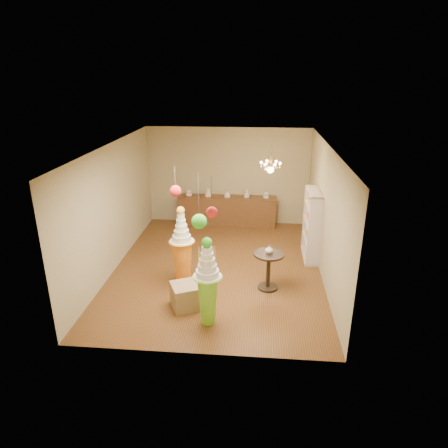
# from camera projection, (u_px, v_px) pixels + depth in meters

# --- Properties ---
(floor) EXTENTS (6.50, 6.50, 0.00)m
(floor) POSITION_uv_depth(u_px,v_px,m) (217.00, 267.00, 9.89)
(floor) COLOR #593618
(floor) RESTS_ON ground
(ceiling) EXTENTS (6.50, 6.50, 0.00)m
(ceiling) POSITION_uv_depth(u_px,v_px,m) (217.00, 146.00, 8.82)
(ceiling) COLOR white
(ceiling) RESTS_ON ground
(wall_back) EXTENTS (5.00, 0.04, 3.00)m
(wall_back) POSITION_uv_depth(u_px,v_px,m) (228.00, 176.00, 12.38)
(wall_back) COLOR tan
(wall_back) RESTS_ON ground
(wall_front) EXTENTS (5.00, 0.04, 3.00)m
(wall_front) POSITION_uv_depth(u_px,v_px,m) (196.00, 276.00, 6.34)
(wall_front) COLOR tan
(wall_front) RESTS_ON ground
(wall_left) EXTENTS (0.04, 6.50, 3.00)m
(wall_left) POSITION_uv_depth(u_px,v_px,m) (114.00, 207.00, 9.57)
(wall_left) COLOR tan
(wall_left) RESTS_ON ground
(wall_right) EXTENTS (0.04, 6.50, 3.00)m
(wall_right) POSITION_uv_depth(u_px,v_px,m) (325.00, 213.00, 9.15)
(wall_right) COLOR tan
(wall_right) RESTS_ON ground
(pedestal_green) EXTENTS (0.53, 0.53, 1.78)m
(pedestal_green) POSITION_uv_depth(u_px,v_px,m) (208.00, 289.00, 7.48)
(pedestal_green) COLOR #77C62B
(pedestal_green) RESTS_ON floor
(pedestal_orange) EXTENTS (0.71, 0.71, 1.86)m
(pedestal_orange) POSITION_uv_depth(u_px,v_px,m) (182.00, 256.00, 8.88)
(pedestal_orange) COLOR orange
(pedestal_orange) RESTS_ON floor
(burlap_riser) EXTENTS (0.75, 0.75, 0.51)m
(burlap_riser) POSITION_uv_depth(u_px,v_px,m) (186.00, 296.00, 8.15)
(burlap_riser) COLOR #927650
(burlap_riser) RESTS_ON floor
(sideboard) EXTENTS (3.04, 0.54, 1.16)m
(sideboard) POSITION_uv_depth(u_px,v_px,m) (227.00, 210.00, 12.49)
(sideboard) COLOR #56351B
(sideboard) RESTS_ON floor
(shelving_unit) EXTENTS (0.33, 1.20, 1.80)m
(shelving_unit) POSITION_uv_depth(u_px,v_px,m) (312.00, 225.00, 10.12)
(shelving_unit) COLOR beige
(shelving_unit) RESTS_ON floor
(round_table) EXTENTS (0.70, 0.70, 0.86)m
(round_table) POSITION_uv_depth(u_px,v_px,m) (269.00, 266.00, 8.75)
(round_table) COLOR black
(round_table) RESTS_ON floor
(vase) EXTENTS (0.19, 0.19, 0.18)m
(vase) POSITION_uv_depth(u_px,v_px,m) (269.00, 249.00, 8.61)
(vase) COLOR beige
(vase) RESTS_ON round_table
(pom_red_left) EXTENTS (0.21, 0.21, 0.61)m
(pom_red_left) POSITION_uv_depth(u_px,v_px,m) (176.00, 191.00, 7.32)
(pom_red_left) COLOR #41392F
(pom_red_left) RESTS_ON ceiling
(pom_green_mid) EXTENTS (0.27, 0.27, 1.08)m
(pom_green_mid) POSITION_uv_depth(u_px,v_px,m) (199.00, 221.00, 7.07)
(pom_green_mid) COLOR #41392F
(pom_green_mid) RESTS_ON ceiling
(pom_red_right) EXTENTS (0.19, 0.19, 0.70)m
(pom_red_right) POSITION_uv_depth(u_px,v_px,m) (212.00, 212.00, 6.50)
(pom_red_right) COLOR #41392F
(pom_red_right) RESTS_ON ceiling
(chandelier) EXTENTS (0.61, 0.61, 0.85)m
(chandelier) POSITION_uv_depth(u_px,v_px,m) (270.00, 168.00, 9.96)
(chandelier) COLOR gold
(chandelier) RESTS_ON ceiling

